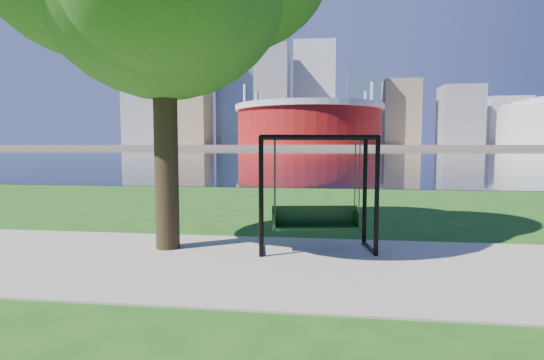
# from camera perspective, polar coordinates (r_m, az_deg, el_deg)

# --- Properties ---
(ground) EXTENTS (900.00, 900.00, 0.00)m
(ground) POSITION_cam_1_polar(r_m,az_deg,el_deg) (7.64, 1.18, -10.37)
(ground) COLOR #1E5114
(ground) RESTS_ON ground
(path) EXTENTS (120.00, 4.00, 0.03)m
(path) POSITION_cam_1_polar(r_m,az_deg,el_deg) (7.15, 0.74, -11.29)
(path) COLOR #9E937F
(path) RESTS_ON ground
(river) EXTENTS (900.00, 180.00, 0.02)m
(river) POSITION_cam_1_polar(r_m,az_deg,el_deg) (109.35, 7.08, 3.67)
(river) COLOR black
(river) RESTS_ON ground
(far_bank) EXTENTS (900.00, 228.00, 2.00)m
(far_bank) POSITION_cam_1_polar(r_m,az_deg,el_deg) (313.33, 7.37, 4.53)
(far_bank) COLOR #937F60
(far_bank) RESTS_ON ground
(stadium) EXTENTS (83.00, 83.00, 32.00)m
(stadium) POSITION_cam_1_polar(r_m,az_deg,el_deg) (242.88, 4.98, 7.62)
(stadium) COLOR maroon
(stadium) RESTS_ON far_bank
(skyline) EXTENTS (392.00, 66.00, 96.50)m
(skyline) POSITION_cam_1_polar(r_m,az_deg,el_deg) (328.51, 6.68, 10.64)
(skyline) COLOR gray
(skyline) RESTS_ON far_bank
(swing) EXTENTS (2.24, 1.25, 2.17)m
(swing) POSITION_cam_1_polar(r_m,az_deg,el_deg) (7.90, 5.91, -2.13)
(swing) COLOR black
(swing) RESTS_ON ground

